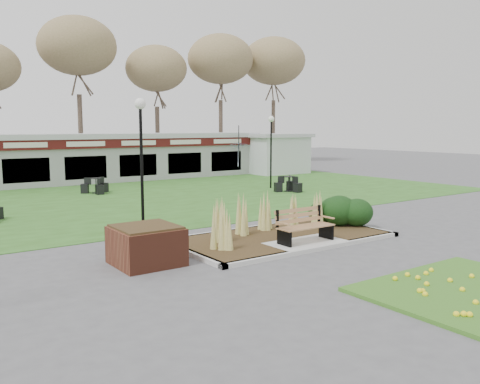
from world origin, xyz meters
TOP-DOWN VIEW (x-y plane):
  - ground at (0.00, 0.00)m, footprint 100.00×100.00m
  - lawn at (0.00, 12.00)m, footprint 34.00×16.00m
  - flower_bed at (0.00, -4.60)m, footprint 4.20×3.00m
  - planting_bed at (1.27, 1.35)m, footprint 6.75×3.40m
  - park_bench at (0.00, 0.25)m, footprint 1.70×0.66m
  - brick_planter at (-4.40, 1.00)m, footprint 1.50×1.50m
  - food_pavilion at (0.00, 19.96)m, footprint 24.60×3.40m
  - service_hut at (13.50, 18.00)m, footprint 4.40×3.40m
  - tree_backdrop at (0.00, 28.00)m, footprint 47.24×5.24m
  - lamp_post_mid_left at (-2.83, 4.63)m, footprint 0.35×0.35m
  - lamp_post_far_right at (7.62, 11.23)m, footprint 0.32×0.32m
  - bistro_set_c at (-0.84, 14.54)m, footprint 1.43×1.27m
  - bistro_set_d at (7.44, 9.55)m, footprint 1.43×1.39m
  - patio_umbrella at (10.27, 18.00)m, footprint 2.37×2.39m

SIDE VIEW (x-z plane):
  - ground at x=0.00m, z-range 0.00..0.00m
  - lawn at x=0.00m, z-range 0.00..0.02m
  - flower_bed at x=0.00m, z-range -0.01..0.15m
  - bistro_set_c at x=-0.84m, z-range -0.11..0.65m
  - bistro_set_d at x=7.44m, z-range -0.11..0.67m
  - planting_bed at x=1.27m, z-range -0.27..1.00m
  - brick_planter at x=-4.40m, z-range 0.00..0.95m
  - park_bench at x=0.00m, z-range 0.12..1.05m
  - service_hut at x=13.50m, z-range 0.04..2.86m
  - patio_umbrella at x=10.27m, z-range 0.31..2.61m
  - food_pavilion at x=0.00m, z-range 0.03..2.93m
  - lamp_post_far_right at x=7.62m, z-range 0.89..4.76m
  - lamp_post_mid_left at x=-2.83m, z-range 0.96..5.14m
  - tree_backdrop at x=0.00m, z-range 3.18..13.54m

